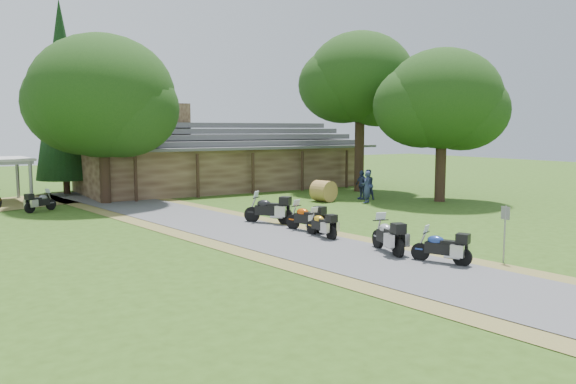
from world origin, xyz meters
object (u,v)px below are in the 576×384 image
lodge (224,155)px  hay_bale (324,191)px  motorcycle_row_e (268,208)px  motorcycle_row_c (321,223)px  motorcycle_row_d (306,217)px  motorcycle_row_a (441,246)px  motorcycle_row_b (388,234)px  motorcycle_carport_b (40,201)px

lodge → hay_bale: 10.57m
motorcycle_row_e → hay_bale: (6.85, 5.14, -0.09)m
motorcycle_row_c → motorcycle_row_d: (0.19, 1.39, 0.08)m
lodge → motorcycle_row_c: 20.18m
lodge → motorcycle_row_d: 18.78m
motorcycle_row_a → motorcycle_row_d: (-0.50, 7.12, 0.05)m
motorcycle_row_e → hay_bale: 8.56m
motorcycle_row_a → motorcycle_row_b: (-0.38, 2.14, 0.07)m
motorcycle_carport_b → motorcycle_row_c: bearing=-88.9°
hay_bale → motorcycle_row_e: bearing=-143.1°
motorcycle_row_b → motorcycle_row_c: motorcycle_row_b is taller
motorcycle_carport_b → hay_bale: (15.22, -4.63, 0.06)m
lodge → motorcycle_carport_b: (-13.50, -5.64, -1.87)m
lodge → motorcycle_row_c: (-5.00, -19.46, -1.87)m
motorcycle_row_d → motorcycle_row_b: bearing=165.7°
motorcycle_row_c → motorcycle_row_e: (-0.14, 4.04, 0.15)m
motorcycle_row_b → motorcycle_row_d: bearing=16.7°
motorcycle_carport_b → hay_bale: bearing=-47.5°
lodge → motorcycle_row_c: bearing=-104.4°
motorcycle_row_a → motorcycle_row_e: motorcycle_row_e is taller
motorcycle_row_c → motorcycle_carport_b: motorcycle_row_c is taller
motorcycle_row_d → motorcycle_row_e: (-0.33, 2.65, 0.08)m
motorcycle_row_b → motorcycle_row_c: 3.61m
lodge → motorcycle_row_a: 25.62m
lodge → motorcycle_row_d: size_ratio=11.15×
lodge → motorcycle_row_a: (-4.30, -25.19, -1.84)m
motorcycle_row_b → motorcycle_row_e: (-0.46, 7.63, 0.06)m
motorcycle_row_e → motorcycle_row_d: bearing=150.4°
motorcycle_row_e → motorcycle_row_c: bearing=145.2°
motorcycle_row_a → motorcycle_row_e: size_ratio=0.83×
hay_bale → motorcycle_row_a: bearing=-111.9°
motorcycle_row_e → lodge: bearing=-55.1°
motorcycle_row_d → hay_bale: size_ratio=1.50×
motorcycle_row_a → motorcycle_row_c: bearing=-17.3°
motorcycle_carport_b → hay_bale: 15.91m
motorcycle_row_c → hay_bale: bearing=-37.1°
motorcycle_row_e → motorcycle_carport_b: (-8.37, 9.77, -0.15)m
motorcycle_row_e → motorcycle_row_a: bearing=148.2°
motorcycle_row_d → hay_bale: 10.16m
hay_bale → motorcycle_row_b: bearing=-116.6°
motorcycle_row_d → motorcycle_carport_b: motorcycle_row_d is taller
motorcycle_row_d → motorcycle_row_e: bearing=-8.6°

